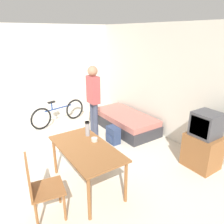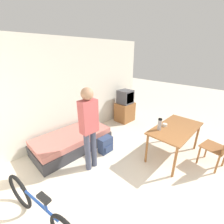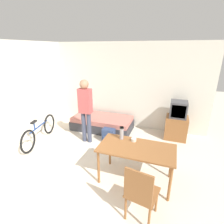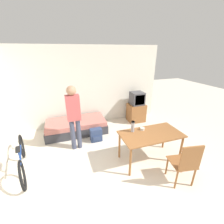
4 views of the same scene
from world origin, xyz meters
name	(u,v)px [view 1 (image 1 of 4)]	position (x,y,z in m)	size (l,w,h in m)	color
ground_plane	(23,170)	(0.00, 0.00, 0.00)	(20.00, 20.00, 0.00)	beige
wall_back	(154,80)	(0.00, 3.37, 1.35)	(5.47, 0.06, 2.70)	silver
wall_left	(57,73)	(-2.27, 1.67, 1.35)	(0.06, 4.34, 2.70)	silver
daybed	(125,121)	(-0.43, 2.79, 0.21)	(1.92, 0.94, 0.42)	#333338
tv	(203,143)	(1.83, 2.93, 0.51)	(0.60, 0.51, 1.13)	brown
dining_table	(86,152)	(1.10, 0.82, 0.66)	(1.43, 0.75, 0.75)	brown
wooden_chair	(38,185)	(1.35, -0.03, 0.55)	(0.52, 0.52, 0.99)	brown
bicycle	(59,113)	(-1.76, 1.44, 0.31)	(0.36, 1.68, 0.71)	black
person_standing	(93,96)	(-0.52, 1.89, 1.04)	(0.34, 0.24, 1.76)	#3D4256
thermos_flask	(87,128)	(0.74, 1.05, 0.89)	(0.08, 0.08, 0.27)	#99999E
mate_bowl	(94,140)	(0.99, 1.04, 0.78)	(0.11, 0.11, 0.06)	beige
backpack	(113,135)	(0.06, 2.07, 0.20)	(0.34, 0.23, 0.40)	navy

